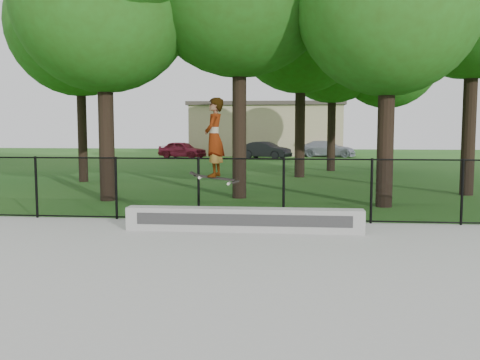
# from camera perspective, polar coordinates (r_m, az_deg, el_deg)

# --- Properties ---
(ground) EXTENTS (100.00, 100.00, 0.00)m
(ground) POSITION_cam_1_polar(r_m,az_deg,el_deg) (6.83, 3.67, -13.65)
(ground) COLOR #1D5818
(ground) RESTS_ON ground
(concrete_slab) EXTENTS (14.00, 12.00, 0.06)m
(concrete_slab) POSITION_cam_1_polar(r_m,az_deg,el_deg) (6.82, 3.67, -13.42)
(concrete_slab) COLOR #9F9E9A
(concrete_slab) RESTS_ON ground
(grind_ledge) EXTENTS (5.03, 0.40, 0.49)m
(grind_ledge) POSITION_cam_1_polar(r_m,az_deg,el_deg) (11.36, 0.40, -4.25)
(grind_ledge) COLOR #A0A09C
(grind_ledge) RESTS_ON concrete_slab
(car_a) EXTENTS (3.89, 2.62, 1.24)m
(car_a) POSITION_cam_1_polar(r_m,az_deg,el_deg) (39.81, -6.18, 3.24)
(car_a) COLOR maroon
(car_a) RESTS_ON ground
(car_b) EXTENTS (3.59, 2.58, 1.22)m
(car_b) POSITION_cam_1_polar(r_m,az_deg,el_deg) (38.91, 2.75, 3.20)
(car_b) COLOR black
(car_b) RESTS_ON ground
(car_c) EXTENTS (4.14, 2.20, 1.25)m
(car_c) POSITION_cam_1_polar(r_m,az_deg,el_deg) (41.50, 9.28, 3.30)
(car_c) COLOR gray
(car_c) RESTS_ON ground
(skater_airborne) EXTENTS (0.84, 0.63, 1.78)m
(skater_airborne) POSITION_cam_1_polar(r_m,az_deg,el_deg) (11.07, -2.76, 4.39)
(skater_airborne) COLOR black
(skater_airborne) RESTS_ON ground
(chainlink_fence) EXTENTS (16.06, 0.06, 1.50)m
(chainlink_fence) POSITION_cam_1_polar(r_m,az_deg,el_deg) (12.43, 4.68, -1.06)
(chainlink_fence) COLOR black
(chainlink_fence) RESTS_ON concrete_slab
(tree_row) EXTENTS (20.55, 18.23, 10.13)m
(tree_row) POSITION_cam_1_polar(r_m,az_deg,el_deg) (21.56, 5.73, 16.91)
(tree_row) COLOR black
(tree_row) RESTS_ON ground
(distant_building) EXTENTS (12.40, 6.40, 4.30)m
(distant_building) POSITION_cam_1_polar(r_m,az_deg,el_deg) (44.50, 2.88, 5.50)
(distant_building) COLOR tan
(distant_building) RESTS_ON ground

